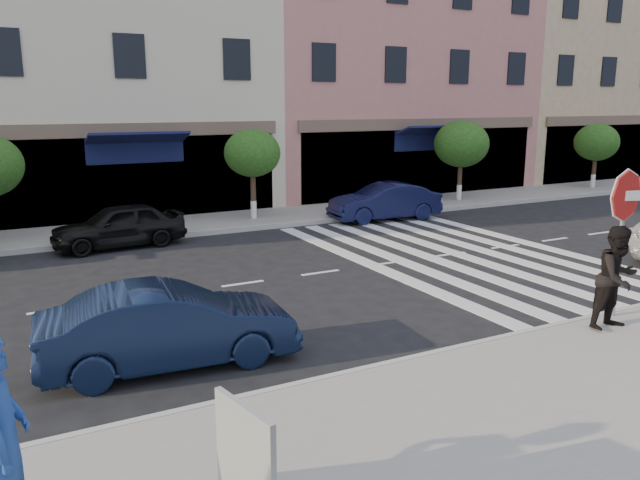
% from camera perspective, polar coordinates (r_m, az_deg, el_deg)
% --- Properties ---
extents(ground, '(120.00, 120.00, 0.00)m').
position_cam_1_polar(ground, '(10.90, 0.58, -9.33)').
color(ground, black).
rests_on(ground, ground).
extents(sidewalk_near, '(60.00, 4.50, 0.15)m').
position_cam_1_polar(sidewalk_near, '(8.10, 13.91, -17.34)').
color(sidewalk_near, gray).
rests_on(sidewalk_near, ground).
extents(sidewalk_far, '(60.00, 3.00, 0.15)m').
position_cam_1_polar(sidewalk_far, '(20.86, -13.94, 1.15)').
color(sidewalk_far, gray).
rests_on(sidewalk_far, ground).
extents(building_centre, '(11.00, 9.00, 11.00)m').
position_cam_1_polar(building_centre, '(26.29, -18.99, 15.02)').
color(building_centre, beige).
rests_on(building_centre, ground).
extents(building_east_mid, '(13.00, 9.00, 13.00)m').
position_cam_1_polar(building_east_mid, '(30.71, 4.59, 17.05)').
color(building_east_mid, tan).
rests_on(building_east_mid, ground).
extents(building_east_far, '(12.00, 9.00, 12.00)m').
position_cam_1_polar(building_east_far, '(38.79, 20.92, 14.60)').
color(building_east_far, '#D0B585').
rests_on(building_east_far, ground).
extents(street_tree_c, '(1.90, 1.90, 3.04)m').
position_cam_1_polar(street_tree_c, '(21.26, -6.21, 7.87)').
color(street_tree_c, '#473323').
rests_on(street_tree_c, sidewalk_far).
extents(street_tree_ea, '(2.20, 2.20, 3.19)m').
position_cam_1_polar(street_tree_ea, '(25.95, 12.79, 8.54)').
color(street_tree_ea, '#473323').
rests_on(street_tree_ea, sidewalk_far).
extents(street_tree_eb, '(2.00, 2.00, 2.94)m').
position_cam_1_polar(street_tree_eb, '(31.74, 23.96, 8.15)').
color(street_tree_eb, '#473323').
rests_on(street_tree_eb, sidewalk_far).
extents(stop_sign, '(0.94, 0.29, 2.75)m').
position_cam_1_polar(stop_sign, '(12.51, 26.06, 2.39)').
color(stop_sign, gray).
rests_on(stop_sign, sidewalk_near).
extents(photographer, '(0.57, 0.79, 2.00)m').
position_cam_1_polar(photographer, '(6.36, -27.15, -16.16)').
color(photographer, navy).
rests_on(photographer, sidewalk_near).
extents(walker, '(0.90, 0.71, 1.84)m').
position_cam_1_polar(walker, '(12.02, 25.55, -3.13)').
color(walker, black).
rests_on(walker, sidewalk_near).
extents(poster_board, '(0.37, 0.89, 1.37)m').
position_cam_1_polar(poster_board, '(5.93, -6.76, -20.79)').
color(poster_board, beige).
rests_on(poster_board, sidewalk_near).
extents(car_near_mid, '(4.03, 1.70, 1.29)m').
position_cam_1_polar(car_near_mid, '(10.05, -13.60, -7.67)').
color(car_near_mid, black).
rests_on(car_near_mid, ground).
extents(car_far_mid, '(3.79, 1.82, 1.25)m').
position_cam_1_polar(car_far_mid, '(18.57, -17.93, 1.26)').
color(car_far_mid, black).
rests_on(car_far_mid, ground).
extents(car_far_right, '(4.03, 1.73, 1.29)m').
position_cam_1_polar(car_far_right, '(21.93, 5.93, 3.51)').
color(car_far_right, black).
rests_on(car_far_right, ground).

